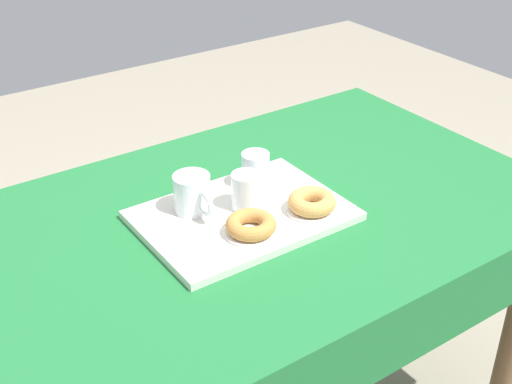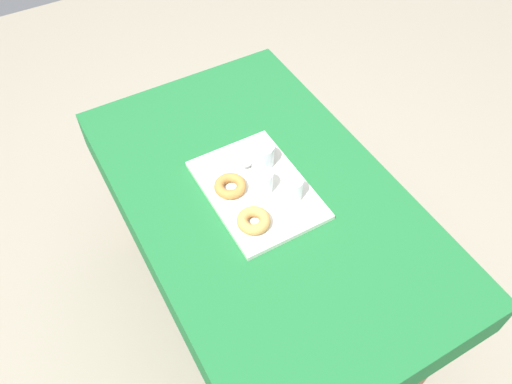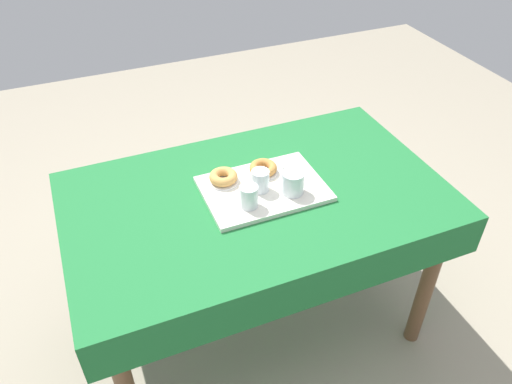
% 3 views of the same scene
% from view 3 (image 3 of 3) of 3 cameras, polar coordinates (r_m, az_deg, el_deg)
% --- Properties ---
extents(ground_plane, '(6.00, 6.00, 0.00)m').
position_cam_3_polar(ground_plane, '(2.45, 0.10, -14.51)').
color(ground_plane, gray).
extents(dining_table, '(1.44, 0.87, 0.78)m').
position_cam_3_polar(dining_table, '(1.96, 0.12, -2.70)').
color(dining_table, '#1E6B33').
rests_on(dining_table, ground).
extents(serving_tray, '(0.46, 0.33, 0.02)m').
position_cam_3_polar(serving_tray, '(1.91, 0.85, 0.38)').
color(serving_tray, silver).
rests_on(serving_tray, dining_table).
extents(tea_mug_left, '(0.08, 0.13, 0.09)m').
position_cam_3_polar(tea_mug_left, '(1.86, 4.20, 1.05)').
color(tea_mug_left, white).
rests_on(tea_mug_left, serving_tray).
extents(water_glass_near, '(0.07, 0.07, 0.09)m').
position_cam_3_polar(water_glass_near, '(1.79, -0.82, -0.62)').
color(water_glass_near, white).
rests_on(water_glass_near, serving_tray).
extents(water_glass_far, '(0.07, 0.07, 0.09)m').
position_cam_3_polar(water_glass_far, '(1.86, 0.51, 1.19)').
color(water_glass_far, white).
rests_on(water_glass_far, serving_tray).
extents(donut_plate_left, '(0.11, 0.11, 0.01)m').
position_cam_3_polar(donut_plate_left, '(1.97, 0.82, 2.30)').
color(donut_plate_left, white).
rests_on(donut_plate_left, serving_tray).
extents(sugar_donut_left, '(0.11, 0.11, 0.03)m').
position_cam_3_polar(sugar_donut_left, '(1.96, 0.83, 2.77)').
color(sugar_donut_left, '#BC7F3D').
rests_on(sugar_donut_left, donut_plate_left).
extents(donut_plate_right, '(0.11, 0.11, 0.01)m').
position_cam_3_polar(donut_plate_right, '(1.93, -3.70, 1.23)').
color(donut_plate_right, white).
rests_on(donut_plate_right, serving_tray).
extents(sugar_donut_right, '(0.11, 0.11, 0.04)m').
position_cam_3_polar(sugar_donut_right, '(1.91, -3.73, 1.74)').
color(sugar_donut_right, tan).
rests_on(sugar_donut_right, donut_plate_right).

